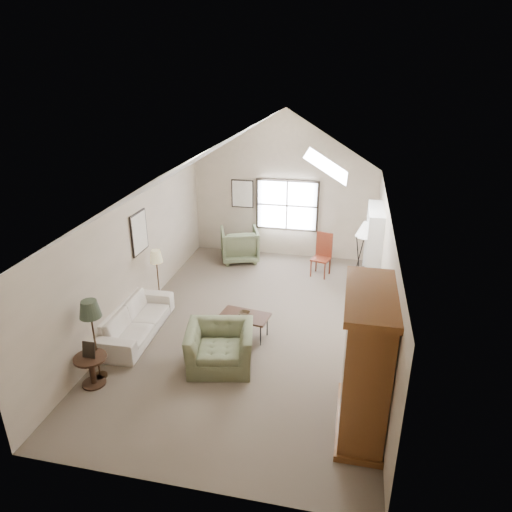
% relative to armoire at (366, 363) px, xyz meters
% --- Properties ---
extents(room_shell, '(5.01, 8.01, 4.00)m').
position_rel_armoire_xyz_m(room_shell, '(-2.18, 2.40, 2.11)').
color(room_shell, '#6C5B4D').
rests_on(room_shell, ground).
extents(window, '(1.72, 0.08, 1.42)m').
position_rel_armoire_xyz_m(window, '(-2.08, 6.36, 0.35)').
color(window, black).
rests_on(window, room_shell).
extents(skylight, '(0.80, 1.20, 0.52)m').
position_rel_armoire_xyz_m(skylight, '(-0.88, 3.30, 2.12)').
color(skylight, white).
rests_on(skylight, room_shell).
extents(wall_art, '(1.97, 3.71, 0.88)m').
position_rel_armoire_xyz_m(wall_art, '(-4.06, 4.34, 0.63)').
color(wall_art, black).
rests_on(wall_art, room_shell).
extents(armoire, '(0.60, 1.50, 2.20)m').
position_rel_armoire_xyz_m(armoire, '(0.00, 0.00, 0.00)').
color(armoire, brown).
rests_on(armoire, ground).
extents(tv_alcove, '(0.32, 1.30, 2.10)m').
position_rel_armoire_xyz_m(tv_alcove, '(0.16, 4.00, 0.05)').
color(tv_alcove, white).
rests_on(tv_alcove, ground).
extents(media_console, '(0.34, 1.18, 0.60)m').
position_rel_armoire_xyz_m(media_console, '(0.14, 4.00, -0.80)').
color(media_console, '#382316').
rests_on(media_console, ground).
extents(tv_panel, '(0.05, 0.90, 0.55)m').
position_rel_armoire_xyz_m(tv_panel, '(0.14, 4.00, -0.18)').
color(tv_panel, black).
rests_on(tv_panel, media_console).
extents(sofa, '(0.91, 2.18, 0.63)m').
position_rel_armoire_xyz_m(sofa, '(-4.38, 1.63, -0.79)').
color(sofa, beige).
rests_on(sofa, ground).
extents(armchair_near, '(1.33, 1.22, 0.75)m').
position_rel_armoire_xyz_m(armchair_near, '(-2.44, 0.98, -0.72)').
color(armchair_near, '#5F6546').
rests_on(armchair_near, ground).
extents(armchair_far, '(1.25, 1.27, 0.91)m').
position_rel_armoire_xyz_m(armchair_far, '(-3.26, 5.71, -0.65)').
color(armchair_far, '#68714F').
rests_on(armchair_far, ground).
extents(coffee_table, '(1.01, 0.66, 0.48)m').
position_rel_armoire_xyz_m(coffee_table, '(-2.23, 1.98, -0.86)').
color(coffee_table, '#392017').
rests_on(coffee_table, ground).
extents(bowl, '(0.26, 0.26, 0.06)m').
position_rel_armoire_xyz_m(bowl, '(-2.23, 1.98, -0.59)').
color(bowl, '#342415').
rests_on(bowl, coffee_table).
extents(side_table, '(0.56, 0.56, 0.54)m').
position_rel_armoire_xyz_m(side_table, '(-4.38, 0.03, -0.83)').
color(side_table, '#312114').
rests_on(side_table, ground).
extents(side_chair, '(0.53, 0.53, 1.10)m').
position_rel_armoire_xyz_m(side_chair, '(-1.01, 5.17, -0.55)').
color(side_chair, maroon).
rests_on(side_chair, ground).
extents(tripod_lamp, '(0.57, 0.57, 1.71)m').
position_rel_armoire_xyz_m(tripod_lamp, '(0.02, 4.62, -0.24)').
color(tripod_lamp, white).
rests_on(tripod_lamp, ground).
extents(dark_lamp, '(0.37, 0.37, 1.50)m').
position_rel_armoire_xyz_m(dark_lamp, '(-4.38, 0.23, -0.35)').
color(dark_lamp, '#262D20').
rests_on(dark_lamp, ground).
extents(tan_lamp, '(0.28, 0.28, 1.35)m').
position_rel_armoire_xyz_m(tan_lamp, '(-4.38, 2.83, -0.42)').
color(tan_lamp, tan).
rests_on(tan_lamp, ground).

